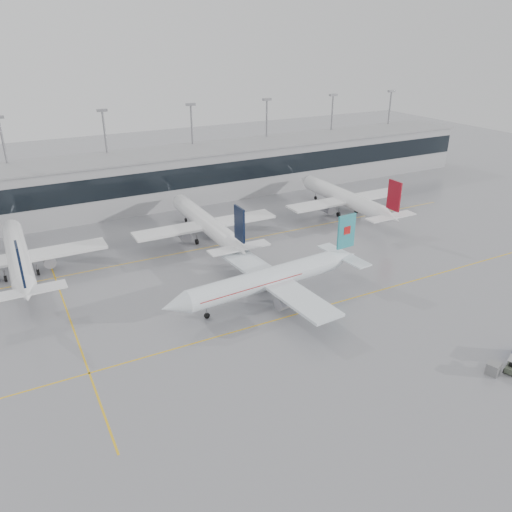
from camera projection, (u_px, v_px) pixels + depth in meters
ground at (293, 315)px, 75.18m from camera, size 320.00×320.00×0.00m
taxi_line_main at (293, 315)px, 75.18m from camera, size 120.00×0.25×0.01m
taxi_line_north at (214, 246)px, 99.35m from camera, size 120.00×0.25×0.01m
taxi_line_cross at (69, 318)px, 74.47m from camera, size 0.25×60.00×0.01m
terminal at (161, 179)px, 122.68m from camera, size 180.00×15.00×12.00m
terminal_glass at (171, 180)px, 115.98m from camera, size 180.00×0.20×5.00m
terminal_roof at (159, 154)px, 120.13m from camera, size 182.00×16.00×0.40m
light_masts at (151, 144)px, 124.50m from camera, size 156.40×1.00×22.60m
air_canada_jet at (271, 278)px, 78.46m from camera, size 36.17×28.91×11.31m
parked_jet_b at (18, 256)px, 85.87m from camera, size 29.64×36.96×11.72m
parked_jet_c at (206, 223)px, 100.80m from camera, size 29.64×36.96×11.72m
parked_jet_d at (345, 198)px, 115.74m from camera, size 29.64×36.96×11.72m
baggage_tug at (512, 367)px, 62.47m from camera, size 3.70×2.37×1.79m
gse_unit at (493, 369)px, 61.97m from camera, size 1.94×1.87×1.56m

